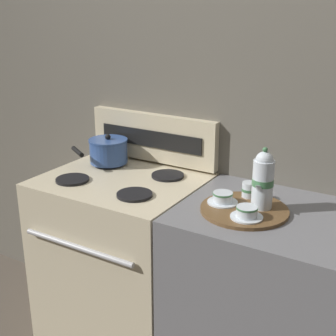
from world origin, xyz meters
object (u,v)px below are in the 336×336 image
object	(u,v)px
teapot	(263,179)
creamer_jug	(249,190)
stove	(124,267)
serving_tray	(244,210)
teacup_left	(223,198)
teacup_right	(247,212)
saucepan	(108,151)

from	to	relation	value
teapot	creamer_jug	bearing A→B (deg)	138.95
stove	serving_tray	bearing A→B (deg)	-3.83
serving_tray	creamer_jug	size ratio (longest dim) A/B	5.41
teacup_left	teacup_right	distance (m)	0.16
stove	saucepan	distance (m)	0.58
serving_tray	teacup_left	bearing A→B (deg)	178.14
creamer_jug	saucepan	bearing A→B (deg)	175.47
saucepan	teacup_right	world-z (taller)	saucepan
creamer_jug	teacup_right	bearing A→B (deg)	-70.12
serving_tray	teacup_right	xyz separation A→B (m)	(0.04, -0.08, 0.03)
teapot	teacup_left	distance (m)	0.18
serving_tray	teacup_left	xyz separation A→B (m)	(-0.09, 0.00, 0.03)
saucepan	serving_tray	size ratio (longest dim) A/B	0.80
teacup_right	creamer_jug	distance (m)	0.20
saucepan	serving_tray	world-z (taller)	saucepan
creamer_jug	teapot	bearing A→B (deg)	-41.05
saucepan	teapot	size ratio (longest dim) A/B	1.12
stove	teapot	world-z (taller)	teapot
teacup_left	teacup_right	size ratio (longest dim) A/B	1.00
teacup_right	creamer_jug	size ratio (longest dim) A/B	1.92
saucepan	creamer_jug	bearing A→B (deg)	-4.53
teacup_left	teacup_right	xyz separation A→B (m)	(0.13, -0.08, 0.00)
teapot	creamer_jug	distance (m)	0.14
teacup_left	creamer_jug	bearing A→B (deg)	59.48
serving_tray	stove	bearing A→B (deg)	176.17
serving_tray	teacup_left	size ratio (longest dim) A/B	2.81
stove	serving_tray	xyz separation A→B (m)	(0.63, -0.04, 0.47)
stove	creamer_jug	size ratio (longest dim) A/B	14.96
serving_tray	creamer_jug	bearing A→B (deg)	104.35
stove	teacup_left	bearing A→B (deg)	-4.18
teacup_left	serving_tray	bearing A→B (deg)	-1.86
teacup_left	creamer_jug	world-z (taller)	creamer_jug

